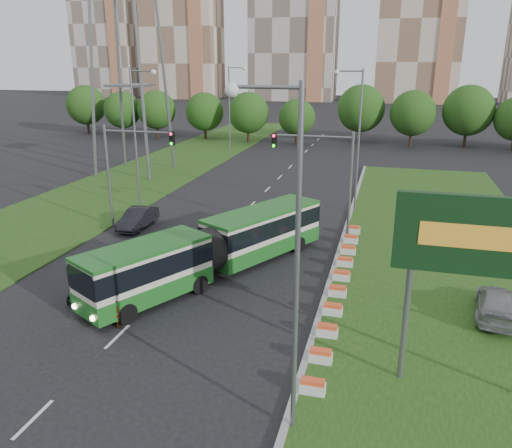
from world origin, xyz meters
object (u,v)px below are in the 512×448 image
(pedestrian, at_px, (118,309))
(billboard, at_px, (478,245))
(car_median, at_px, (497,304))
(shopping_trolley, at_px, (120,310))
(traffic_mast_median, at_px, (328,169))
(car_left_far, at_px, (138,218))
(car_left_near, at_px, (92,283))
(traffic_mast_left, at_px, (126,161))
(articulated_bus, at_px, (210,247))

(pedestrian, bearing_deg, billboard, -110.14)
(car_median, bearing_deg, shopping_trolley, 23.23)
(traffic_mast_median, height_order, pedestrian, traffic_mast_median)
(billboard, xyz_separation_m, car_left_far, (-22.16, 15.25, -5.39))
(traffic_mast_median, height_order, car_left_near, traffic_mast_median)
(traffic_mast_median, bearing_deg, car_median, -43.37)
(car_left_near, bearing_deg, billboard, -19.48)
(traffic_mast_left, xyz_separation_m, shopping_trolley, (6.41, -13.03, -5.09))
(traffic_mast_median, distance_m, shopping_trolley, 17.30)
(traffic_mast_median, bearing_deg, billboard, -64.97)
(car_left_near, bearing_deg, car_left_far, 97.41)
(traffic_mast_median, xyz_separation_m, car_left_near, (-11.50, -12.21, -4.70))
(articulated_bus, bearing_deg, car_left_near, -112.66)
(articulated_bus, relative_size, car_left_far, 3.71)
(articulated_bus, distance_m, pedestrian, 7.63)
(shopping_trolley, bearing_deg, articulated_bus, 81.11)
(car_left_far, distance_m, pedestrian, 15.72)
(articulated_bus, xyz_separation_m, pedestrian, (-2.16, -7.28, -0.82))
(traffic_mast_median, bearing_deg, articulated_bus, -127.72)
(traffic_mast_left, bearing_deg, car_left_far, 27.82)
(articulated_bus, xyz_separation_m, car_median, (15.98, -1.61, -0.91))
(pedestrian, bearing_deg, shopping_trolley, 11.50)
(shopping_trolley, bearing_deg, billboard, 7.70)
(billboard, bearing_deg, traffic_mast_median, 115.03)
(pedestrian, bearing_deg, car_left_far, 7.72)
(traffic_mast_median, relative_size, traffic_mast_left, 1.00)
(billboard, relative_size, traffic_mast_median, 1.00)
(car_left_near, xyz_separation_m, pedestrian, (3.31, -2.86, 0.28))
(traffic_mast_median, bearing_deg, shopping_trolley, -121.93)
(billboard, height_order, traffic_mast_left, same)
(car_median, relative_size, pedestrian, 2.57)
(car_left_far, height_order, pedestrian, pedestrian)
(traffic_mast_median, xyz_separation_m, car_left_far, (-14.69, -0.75, -4.58))
(billboard, height_order, car_median, billboard)
(car_left_far, height_order, shopping_trolley, car_left_far)
(traffic_mast_median, relative_size, articulated_bus, 0.46)
(traffic_mast_median, xyz_separation_m, car_median, (9.95, -9.40, -4.51))
(billboard, bearing_deg, car_median, 69.41)
(billboard, xyz_separation_m, traffic_mast_median, (-7.47, 16.00, -0.81))
(articulated_bus, bearing_deg, billboard, -2.89)
(traffic_mast_left, distance_m, pedestrian, 16.31)
(traffic_mast_left, xyz_separation_m, car_median, (25.11, -8.40, -4.51))
(car_left_near, relative_size, pedestrian, 2.05)
(billboard, relative_size, shopping_trolley, 15.35)
(billboard, xyz_separation_m, shopping_trolley, (-16.21, 1.97, -5.91))
(car_median, xyz_separation_m, pedestrian, (-18.14, -5.67, 0.09))
(car_left_far, distance_m, car_median, 26.12)
(shopping_trolley, bearing_deg, car_left_near, 161.18)
(articulated_bus, height_order, car_left_far, articulated_bus)
(traffic_mast_median, height_order, articulated_bus, traffic_mast_median)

